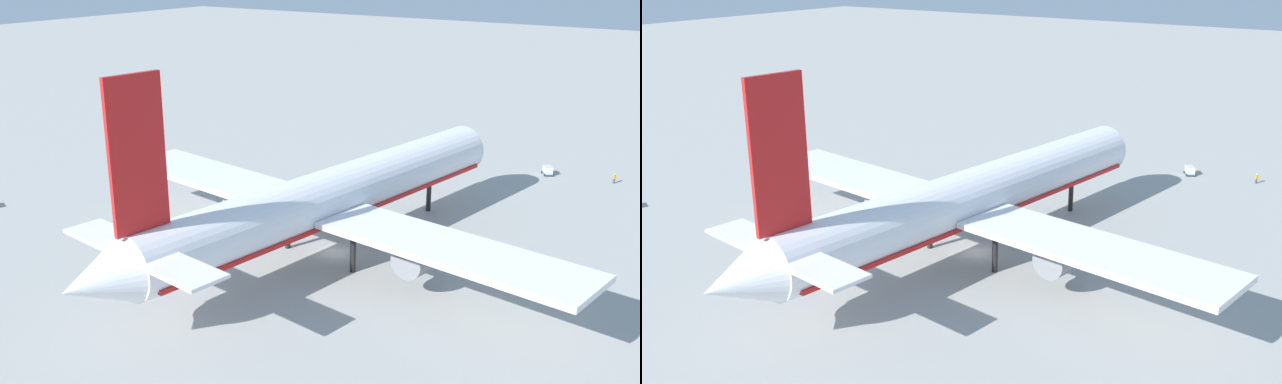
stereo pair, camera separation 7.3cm
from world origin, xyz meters
The scene contains 4 objects.
ground_plane centered at (0.00, 0.00, 0.00)m, with size 600.00×600.00×0.00m, color #9E9E99.
airliner centered at (-1.23, 0.11, 7.57)m, with size 72.70×69.53×26.22m.
baggage_cart_1 centered at (48.49, -12.05, 0.82)m, with size 2.96×2.47×1.50m.
ground_worker_2 centered at (49.83, -22.64, 0.84)m, with size 0.55×0.55×1.66m.
Camera 1 is at (-71.97, -46.21, 36.81)m, focal length 40.83 mm.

